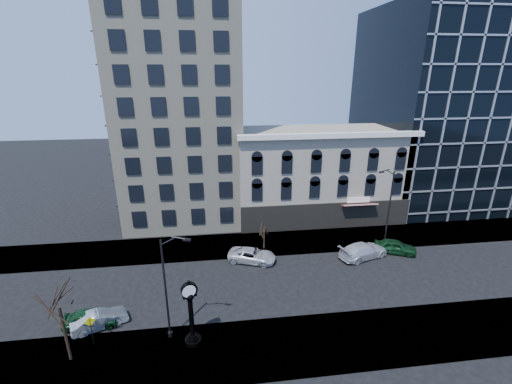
{
  "coord_description": "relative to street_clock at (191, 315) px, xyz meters",
  "views": [
    {
      "loc": [
        -2.05,
        -27.75,
        19.38
      ],
      "look_at": [
        2.0,
        4.0,
        8.0
      ],
      "focal_mm": 24.0,
      "sensor_mm": 36.0,
      "label": 1
    }
  ],
  "objects": [
    {
      "name": "street_lamp_near",
      "position": [
        -1.15,
        0.7,
        4.15
      ],
      "size": [
        2.22,
        0.83,
        8.75
      ],
      "rotation": [
        0.0,
        0.0,
        -0.27
      ],
      "color": "black",
      "rests_on": "sidewalk_near"
    },
    {
      "name": "victorian_row",
      "position": [
        16.16,
        22.78,
        3.42
      ],
      "size": [
        22.6,
        11.19,
        12.5
      ],
      "color": "gray",
      "rests_on": "ground"
    },
    {
      "name": "car_near_a",
      "position": [
        -8.12,
        2.98,
        -1.84
      ],
      "size": [
        4.37,
        1.9,
        1.46
      ],
      "primitive_type": "imported",
      "rotation": [
        0.0,
        0.0,
        1.61
      ],
      "color": "#143F1E",
      "rests_on": "ground"
    },
    {
      "name": "street_lamp_far",
      "position": [
        21.02,
        12.67,
        4.64
      ],
      "size": [
        2.35,
        1.02,
        9.41
      ],
      "rotation": [
        0.0,
        0.0,
        3.47
      ],
      "color": "black",
      "rests_on": "sidewalk_far"
    },
    {
      "name": "glass_office",
      "position": [
        36.15,
        27.79,
        11.42
      ],
      "size": [
        20.0,
        20.15,
        28.0
      ],
      "color": "black",
      "rests_on": "ground"
    },
    {
      "name": "car_near_b",
      "position": [
        -7.46,
        2.75,
        -1.88
      ],
      "size": [
        4.43,
        3.05,
        1.38
      ],
      "primitive_type": "imported",
      "rotation": [
        0.0,
        0.0,
        1.99
      ],
      "color": "#A5A8AD",
      "rests_on": "ground"
    },
    {
      "name": "bare_tree_near",
      "position": [
        -8.53,
        -0.5,
        2.9
      ],
      "size": [
        4.13,
        4.13,
        7.09
      ],
      "color": "black",
      "rests_on": "sidewalk_near"
    },
    {
      "name": "car_far_b",
      "position": [
        17.95,
        10.46,
        -1.75
      ],
      "size": [
        6.12,
        3.93,
        1.65
      ],
      "primitive_type": "imported",
      "rotation": [
        0.0,
        0.0,
        1.88
      ],
      "color": "silver",
      "rests_on": "ground"
    },
    {
      "name": "warning_sign",
      "position": [
        -7.35,
        0.78,
        -0.78
      ],
      "size": [
        0.74,
        0.36,
        2.44
      ],
      "rotation": [
        0.0,
        0.0,
        0.42
      ],
      "color": "black",
      "rests_on": "sidewalk_near"
    },
    {
      "name": "bare_tree_far",
      "position": [
        7.44,
        13.69,
        0.15
      ],
      "size": [
        2.02,
        2.02,
        3.47
      ],
      "color": "black",
      "rests_on": "sidewalk_far"
    },
    {
      "name": "street_clock",
      "position": [
        0.0,
        0.0,
        0.0
      ],
      "size": [
        1.23,
        1.23,
        5.43
      ],
      "rotation": [
        0.0,
        0.0,
        0.34
      ],
      "color": "black",
      "rests_on": "sidewalk_near"
    },
    {
      "name": "car_far_c",
      "position": [
        21.91,
        10.95,
        -1.81
      ],
      "size": [
        4.87,
        3.42,
        1.54
      ],
      "primitive_type": "imported",
      "rotation": [
        0.0,
        0.0,
        1.17
      ],
      "color": "#143F1E",
      "rests_on": "ground"
    },
    {
      "name": "sidewalk_far",
      "position": [
        4.15,
        14.89,
        -2.52
      ],
      "size": [
        160.0,
        6.0,
        0.12
      ],
      "primitive_type": "cube",
      "color": "gray",
      "rests_on": "ground"
    },
    {
      "name": "ground",
      "position": [
        4.15,
        6.89,
        -2.58
      ],
      "size": [
        160.0,
        160.0,
        0.0
      ],
      "primitive_type": "plane",
      "color": "black",
      "rests_on": "ground"
    },
    {
      "name": "cream_tower",
      "position": [
        -1.96,
        25.77,
        16.74
      ],
      "size": [
        15.9,
        15.4,
        42.5
      ],
      "color": "#C0B89A",
      "rests_on": "ground"
    },
    {
      "name": "car_far_a",
      "position": [
        5.76,
        11.14,
        -1.87
      ],
      "size": [
        5.59,
        3.94,
        1.42
      ],
      "primitive_type": "imported",
      "rotation": [
        0.0,
        0.0,
        1.22
      ],
      "color": "silver",
      "rests_on": "ground"
    },
    {
      "name": "sidewalk_near",
      "position": [
        4.15,
        -1.11,
        -2.52
      ],
      "size": [
        160.0,
        6.0,
        0.12
      ],
      "primitive_type": "cube",
      "color": "gray",
      "rests_on": "ground"
    }
  ]
}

